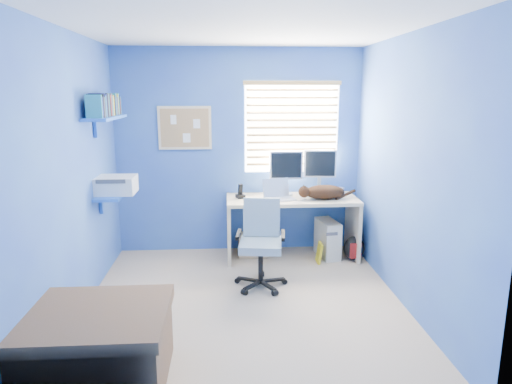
{
  "coord_description": "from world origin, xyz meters",
  "views": [
    {
      "loc": [
        -0.16,
        -4.0,
        1.98
      ],
      "look_at": [
        0.15,
        0.65,
        0.95
      ],
      "focal_mm": 32.0,
      "sensor_mm": 36.0,
      "label": 1
    }
  ],
  "objects": [
    {
      "name": "wall_shelves",
      "position": [
        -1.35,
        0.75,
        1.43
      ],
      "size": [
        0.42,
        0.9,
        1.05
      ],
      "color": "blue",
      "rests_on": "ground"
    },
    {
      "name": "phone",
      "position": [
        0.01,
        1.29,
        0.82
      ],
      "size": [
        0.12,
        0.13,
        0.17
      ],
      "primitive_type": "cube",
      "rotation": [
        0.0,
        0.0,
        0.35
      ],
      "color": "black",
      "rests_on": "desk"
    },
    {
      "name": "cd_spindle",
      "position": [
        1.24,
        1.47,
        0.78
      ],
      "size": [
        0.13,
        0.13,
        0.07
      ],
      "primitive_type": "cylinder",
      "color": "silver",
      "rests_on": "desk"
    },
    {
      "name": "monitor_right",
      "position": [
        1.0,
        1.51,
        1.01
      ],
      "size": [
        0.41,
        0.16,
        0.54
      ],
      "primitive_type": "cube",
      "rotation": [
        0.0,
        0.0,
        -0.1
      ],
      "color": "silver",
      "rests_on": "desk"
    },
    {
      "name": "floor",
      "position": [
        0.0,
        0.0,
        0.0
      ],
      "size": [
        3.0,
        3.2,
        0.0
      ],
      "primitive_type": "cube",
      "color": "tan",
      "rests_on": "ground"
    },
    {
      "name": "tower_pc",
      "position": [
        1.06,
        1.24,
        0.23
      ],
      "size": [
        0.26,
        0.46,
        0.45
      ],
      "primitive_type": "cube",
      "rotation": [
        0.0,
        0.0,
        0.16
      ],
      "color": "beige",
      "rests_on": "floor"
    },
    {
      "name": "backpack",
      "position": [
        1.35,
        1.08,
        0.15
      ],
      "size": [
        0.3,
        0.26,
        0.3
      ],
      "primitive_type": "ellipsoid",
      "rotation": [
        0.0,
        0.0,
        0.31
      ],
      "color": "black",
      "rests_on": "floor"
    },
    {
      "name": "corkboard",
      "position": [
        -0.65,
        1.58,
        1.55
      ],
      "size": [
        0.64,
        0.02,
        0.52
      ],
      "color": "#D7BF8B",
      "rests_on": "ground"
    },
    {
      "name": "ceiling",
      "position": [
        0.0,
        0.0,
        2.5
      ],
      "size": [
        3.0,
        3.2,
        0.0
      ],
      "primitive_type": "cube",
      "color": "white",
      "rests_on": "wall_back"
    },
    {
      "name": "wall_right",
      "position": [
        1.5,
        0.0,
        1.25
      ],
      "size": [
        0.01,
        3.2,
        2.5
      ],
      "primitive_type": "cube",
      "color": "#314CB2",
      "rests_on": "ground"
    },
    {
      "name": "cat",
      "position": [
        0.99,
        1.16,
        0.82
      ],
      "size": [
        0.5,
        0.3,
        0.17
      ],
      "primitive_type": "ellipsoid",
      "rotation": [
        0.0,
        0.0,
        0.1
      ],
      "color": "black",
      "rests_on": "desk"
    },
    {
      "name": "yellow_book",
      "position": [
        0.92,
        1.04,
        0.12
      ],
      "size": [
        0.03,
        0.17,
        0.24
      ],
      "primitive_type": "cube",
      "color": "yellow",
      "rests_on": "floor"
    },
    {
      "name": "drawer_boxes",
      "position": [
        0.16,
        1.33,
        0.14
      ],
      "size": [
        0.35,
        0.28,
        0.27
      ],
      "primitive_type": "cube",
      "color": "tan",
      "rests_on": "floor"
    },
    {
      "name": "wall_left",
      "position": [
        -1.5,
        0.0,
        1.25
      ],
      "size": [
        0.01,
        3.2,
        2.5
      ],
      "primitive_type": "cube",
      "color": "#314CB2",
      "rests_on": "ground"
    },
    {
      "name": "mug",
      "position": [
        0.99,
        1.38,
        0.79
      ],
      "size": [
        0.1,
        0.09,
        0.1
      ],
      "primitive_type": "imported",
      "color": "teal",
      "rests_on": "desk"
    },
    {
      "name": "desk",
      "position": [
        0.62,
        1.26,
        0.37
      ],
      "size": [
        1.55,
        0.65,
        0.74
      ],
      "primitive_type": "cube",
      "color": "#D7BF8B",
      "rests_on": "floor"
    },
    {
      "name": "laptop",
      "position": [
        0.46,
        1.17,
        0.85
      ],
      "size": [
        0.39,
        0.35,
        0.22
      ],
      "primitive_type": "cube",
      "rotation": [
        0.0,
        0.0,
        0.3
      ],
      "color": "silver",
      "rests_on": "desk"
    },
    {
      "name": "wall_back",
      "position": [
        0.0,
        1.6,
        1.25
      ],
      "size": [
        3.0,
        0.01,
        2.5
      ],
      "primitive_type": "cube",
      "color": "#314CB2",
      "rests_on": "ground"
    },
    {
      "name": "wall_front",
      "position": [
        0.0,
        -1.6,
        1.25
      ],
      "size": [
        3.0,
        0.01,
        2.5
      ],
      "primitive_type": "cube",
      "color": "#314CB2",
      "rests_on": "ground"
    },
    {
      "name": "monitor_left",
      "position": [
        0.57,
        1.42,
        1.01
      ],
      "size": [
        0.4,
        0.12,
        0.54
      ],
      "primitive_type": "cube",
      "rotation": [
        0.0,
        0.0,
        0.01
      ],
      "color": "silver",
      "rests_on": "desk"
    },
    {
      "name": "bed_corner",
      "position": [
        -1.15,
        -1.12,
        0.27
      ],
      "size": [
        1.11,
        0.79,
        0.53
      ],
      "primitive_type": "cube",
      "color": "brown",
      "rests_on": "floor"
    },
    {
      "name": "office_chair",
      "position": [
        0.19,
        0.45,
        0.33
      ],
      "size": [
        0.58,
        0.58,
        0.89
      ],
      "color": "black",
      "rests_on": "floor"
    },
    {
      "name": "window_blinds",
      "position": [
        0.65,
        1.57,
        1.55
      ],
      "size": [
        1.15,
        0.05,
        1.1
      ],
      "color": "white",
      "rests_on": "ground"
    }
  ]
}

